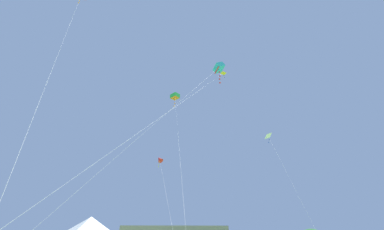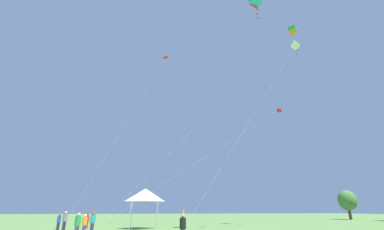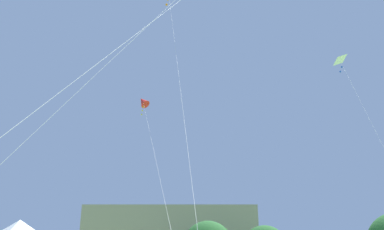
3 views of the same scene
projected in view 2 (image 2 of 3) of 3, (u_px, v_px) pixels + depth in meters
name	position (u px, v px, depth m)	size (l,w,h in m)	color
tree_far_right	(347.00, 200.00, 54.05)	(3.85, 3.46, 5.81)	brown
festival_tent	(145.00, 195.00, 28.66)	(3.14, 3.14, 4.19)	#B7B7BC
person_orange_shirt	(84.00, 224.00, 21.26)	(0.38, 0.38, 1.59)	#473860
person_red_shirt	(87.00, 220.00, 27.89)	(0.36, 0.36, 1.75)	brown
person_green_shirt	(77.00, 224.00, 19.13)	(0.41, 0.41, 1.74)	#473860
person_blue_shirt	(59.00, 221.00, 26.20)	(0.36, 0.36, 1.53)	#282833
person_teal_shirt	(93.00, 221.00, 22.63)	(0.42, 0.42, 2.07)	#282833
person_black_shirt	(183.00, 227.00, 16.35)	(0.40, 0.40, 1.97)	#282833
person_grey_shirt	(65.00, 220.00, 25.56)	(0.43, 0.43, 1.81)	#282833
kite_white_delta_0	(295.00, 48.00, 22.17)	(1.19, 10.53, 15.61)	silver
kite_green_box_1	(292.00, 30.00, 37.83)	(3.46, 25.32, 27.35)	silver
kite_red_diamond_2	(279.00, 109.00, 34.38)	(4.56, 22.29, 15.21)	silver
kite_cyan_box_3	(256.00, 1.00, 30.11)	(10.95, 18.15, 25.78)	silver
kite_red_delta_5	(165.00, 59.00, 42.19)	(7.93, 10.43, 25.74)	silver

